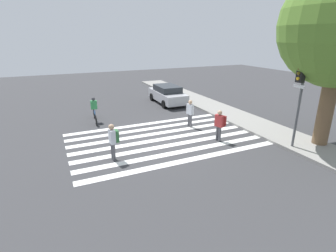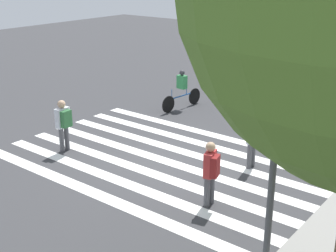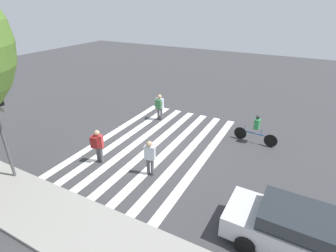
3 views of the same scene
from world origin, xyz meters
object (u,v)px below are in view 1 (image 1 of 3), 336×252
object	(u,v)px
pedestrian_adult_yellow_jacket	(220,123)
pedestrian_child_with_backpack	(190,112)
pedestrian_adult_blue_shirt	(113,139)
cyclist_mid_street	(94,109)
traffic_light	(300,88)
car_parked_silver_sedan	(167,94)

from	to	relation	value
pedestrian_adult_yellow_jacket	pedestrian_child_with_backpack	xyz separation A→B (m)	(-2.69, -0.31, -0.04)
pedestrian_adult_blue_shirt	cyclist_mid_street	bearing A→B (deg)	-4.13
pedestrian_adult_yellow_jacket	pedestrian_child_with_backpack	bearing A→B (deg)	-9.76
traffic_light	cyclist_mid_street	world-z (taller)	traffic_light
cyclist_mid_street	car_parked_silver_sedan	bearing A→B (deg)	116.84
pedestrian_adult_yellow_jacket	pedestrian_child_with_backpack	distance (m)	2.71
pedestrian_child_with_backpack	pedestrian_adult_blue_shirt	bearing A→B (deg)	104.17
pedestrian_child_with_backpack	cyclist_mid_street	distance (m)	6.28
cyclist_mid_street	car_parked_silver_sedan	world-z (taller)	cyclist_mid_street
traffic_light	pedestrian_child_with_backpack	distance (m)	6.26
pedestrian_adult_yellow_jacket	cyclist_mid_street	world-z (taller)	pedestrian_adult_yellow_jacket
pedestrian_adult_blue_shirt	cyclist_mid_street	world-z (taller)	pedestrian_adult_blue_shirt
pedestrian_adult_blue_shirt	pedestrian_child_with_backpack	xyz separation A→B (m)	(-2.60, 5.39, -0.05)
pedestrian_adult_blue_shirt	pedestrian_child_with_backpack	bearing A→B (deg)	-66.60
traffic_light	pedestrian_adult_yellow_jacket	distance (m)	4.12
pedestrian_adult_yellow_jacket	car_parked_silver_sedan	xyz separation A→B (m)	(-8.80, 0.93, -0.23)
pedestrian_adult_yellow_jacket	cyclist_mid_street	xyz separation A→B (m)	(-6.21, -5.51, -0.13)
pedestrian_adult_yellow_jacket	pedestrian_adult_blue_shirt	xyz separation A→B (m)	(-0.09, -5.70, 0.01)
pedestrian_adult_blue_shirt	car_parked_silver_sedan	distance (m)	10.95
traffic_light	cyclist_mid_street	xyz separation A→B (m)	(-8.62, -8.12, -2.22)
pedestrian_adult_yellow_jacket	pedestrian_adult_blue_shirt	bearing A→B (deg)	72.75
traffic_light	pedestrian_adult_yellow_jacket	world-z (taller)	traffic_light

